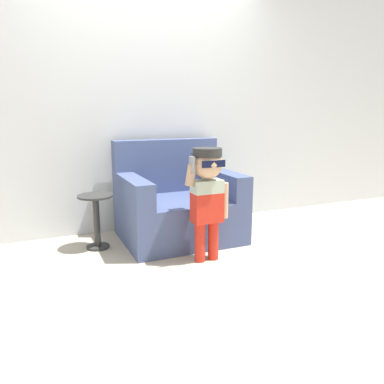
% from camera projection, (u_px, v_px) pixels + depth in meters
% --- Properties ---
extents(ground_plane, '(10.00, 10.00, 0.00)m').
position_uv_depth(ground_plane, '(169.00, 246.00, 3.39)').
color(ground_plane, '#BCB29E').
extents(wall_back, '(10.00, 0.05, 2.60)m').
position_uv_depth(wall_back, '(144.00, 101.00, 3.73)').
color(wall_back, silver).
rests_on(wall_back, ground_plane).
extents(armchair, '(1.06, 0.87, 0.92)m').
position_uv_depth(armchair, '(177.00, 205.00, 3.58)').
color(armchair, '#475684').
rests_on(armchair, ground_plane).
extents(person_child, '(0.38, 0.28, 0.92)m').
position_uv_depth(person_child, '(207.00, 187.00, 2.95)').
color(person_child, red).
rests_on(person_child, ground_plane).
extents(side_table, '(0.31, 0.31, 0.48)m').
position_uv_depth(side_table, '(96.00, 216.00, 3.29)').
color(side_table, '#333333').
rests_on(side_table, ground_plane).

